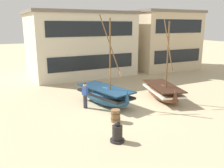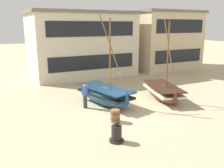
{
  "view_description": "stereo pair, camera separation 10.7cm",
  "coord_description": "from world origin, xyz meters",
  "views": [
    {
      "loc": [
        -7.21,
        -12.94,
        5.29
      ],
      "look_at": [
        0.0,
        1.0,
        1.4
      ],
      "focal_mm": 38.74,
      "sensor_mm": 36.0,
      "label": 1
    },
    {
      "loc": [
        -7.11,
        -12.99,
        5.29
      ],
      "look_at": [
        0.0,
        1.0,
        1.4
      ],
      "focal_mm": 38.74,
      "sensor_mm": 36.0,
      "label": 2
    }
  ],
  "objects": [
    {
      "name": "fishing_boat_centre_large",
      "position": [
        -0.43,
        1.18,
        0.65
      ],
      "size": [
        2.68,
        4.68,
        5.9
      ],
      "color": "#23517A",
      "rests_on": "ground"
    },
    {
      "name": "ground_plane",
      "position": [
        0.0,
        0.0,
        0.0
      ],
      "size": [
        120.0,
        120.0,
        0.0
      ],
      "primitive_type": "plane",
      "color": "tan"
    },
    {
      "name": "harbor_building_main",
      "position": [
        1.74,
        11.89,
        3.31
      ],
      "size": [
        10.79,
        7.28,
        6.59
      ],
      "color": "beige",
      "rests_on": "ground"
    },
    {
      "name": "harbor_building_annex",
      "position": [
        11.95,
        11.24,
        3.44
      ],
      "size": [
        8.06,
        6.97,
        6.85
      ],
      "color": "beige",
      "rests_on": "ground"
    },
    {
      "name": "capstan_winch",
      "position": [
        -2.28,
        -3.95,
        0.39
      ],
      "size": [
        0.68,
        0.68,
        1.0
      ],
      "color": "black",
      "rests_on": "ground"
    },
    {
      "name": "wooden_barrel",
      "position": [
        -1.25,
        -1.84,
        0.35
      ],
      "size": [
        0.56,
        0.56,
        0.7
      ],
      "color": "brown",
      "rests_on": "ground"
    },
    {
      "name": "fishing_boat_near_left",
      "position": [
        3.74,
        0.26,
        0.59
      ],
      "size": [
        2.79,
        4.47,
        5.67
      ],
      "color": "brown",
      "rests_on": "ground"
    },
    {
      "name": "fisherman_by_hull",
      "position": [
        -1.91,
        1.07,
        0.83
      ],
      "size": [
        0.36,
        0.42,
        1.68
      ],
      "color": "#33333D",
      "rests_on": "ground"
    }
  ]
}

